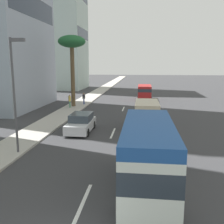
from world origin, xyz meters
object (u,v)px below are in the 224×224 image
car_second (81,123)px  van_third (145,91)px  palm_tree (72,45)px  van_lead (147,113)px  street_lamp (15,84)px  pedestrian_mid_block (70,100)px  minibus_fourth (148,155)px  pedestrian_by_tree (84,98)px

car_second → van_third: 21.57m
palm_tree → van_lead: bearing=-137.7°
car_second → street_lamp: street_lamp is taller
van_third → pedestrian_mid_block: size_ratio=3.17×
van_third → pedestrian_mid_block: (-9.82, 9.74, -0.24)m
car_second → minibus_fourth: 11.49m
car_second → street_lamp: bearing=-23.4°
car_second → street_lamp: size_ratio=0.61×
van_lead → palm_tree: bearing=42.3°
car_second → minibus_fourth: bearing=28.8°
van_lead → street_lamp: (-7.75, 8.28, 3.16)m
van_third → street_lamp: bearing=163.0°
minibus_fourth → van_lead: bearing=-0.7°
van_lead → palm_tree: 15.89m
van_lead → car_second: size_ratio=1.07×
minibus_fourth → pedestrian_by_tree: minibus_fourth is taller
van_third → street_lamp: street_lamp is taller
van_third → minibus_fourth: (-30.86, 0.08, 0.43)m
van_lead → palm_tree: (10.63, 9.67, 6.77)m
pedestrian_mid_block → pedestrian_by_tree: 3.18m
van_lead → van_third: size_ratio=0.87×
car_second → van_third: (20.83, -5.59, 0.59)m
van_lead → street_lamp: 11.77m
pedestrian_by_tree → van_lead: bearing=77.8°
pedestrian_by_tree → palm_tree: (-1.62, 1.07, 7.15)m
van_third → pedestrian_by_tree: bearing=128.9°
palm_tree → street_lamp: palm_tree is taller
pedestrian_by_tree → car_second: bearing=54.7°
pedestrian_by_tree → street_lamp: 20.31m
car_second → pedestrian_by_tree: pedestrian_by_tree is taller
van_lead → street_lamp: street_lamp is taller
van_lead → minibus_fourth: (-11.73, 0.14, 0.36)m
palm_tree → minibus_fourth: bearing=-156.9°
van_third → palm_tree: size_ratio=0.58×
van_lead → pedestrian_mid_block: van_lead is taller
van_third → minibus_fourth: minibus_fourth is taller
minibus_fourth → street_lamp: 9.48m
van_lead → pedestrian_mid_block: bearing=46.5°
car_second → pedestrian_mid_block: pedestrian_mid_block is taller
car_second → palm_tree: bearing=-161.9°
van_third → pedestrian_by_tree: size_ratio=3.37×
van_third → palm_tree: bearing=131.5°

